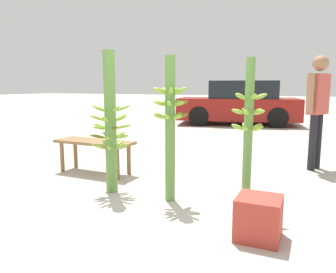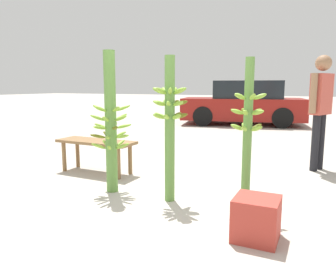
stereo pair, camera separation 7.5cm
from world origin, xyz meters
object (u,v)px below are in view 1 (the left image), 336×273
object	(u,v)px
market_bench	(95,146)
produce_crate	(259,218)
banana_stalk_left	(110,124)
parked_car	(239,104)
banana_stalk_center	(170,123)
banana_stalk_right	(248,131)
vendor_person	(318,101)

from	to	relation	value
market_bench	produce_crate	size ratio (longest dim) A/B	3.33
banana_stalk_left	produce_crate	bearing A→B (deg)	-16.54
parked_car	produce_crate	bearing A→B (deg)	-179.15
banana_stalk_center	banana_stalk_right	xyz separation A→B (m)	(0.84, 0.05, -0.04)
vendor_person	market_bench	xyz separation A→B (m)	(-2.98, -1.59, -0.65)
vendor_person	market_bench	distance (m)	3.44
vendor_person	parked_car	distance (m)	6.08
market_bench	parked_car	world-z (taller)	parked_car
banana_stalk_right	market_bench	bearing A→B (deg)	166.20
banana_stalk_center	market_bench	size ratio (longest dim) A/B	1.33
banana_stalk_left	parked_car	distance (m)	7.81
banana_stalk_left	market_bench	xyz separation A→B (m)	(-0.72, 0.63, -0.43)
market_bench	parked_car	size ratio (longest dim) A/B	0.29
produce_crate	vendor_person	bearing A→B (deg)	81.52
market_bench	banana_stalk_right	bearing A→B (deg)	-13.01
banana_stalk_left	vendor_person	distance (m)	3.17
banana_stalk_center	parked_car	xyz separation A→B (m)	(-0.91, 7.80, -0.19)
market_bench	produce_crate	bearing A→B (deg)	-23.89
banana_stalk_center	market_bench	bearing A→B (deg)	157.35
banana_stalk_left	banana_stalk_center	bearing A→B (deg)	0.35
banana_stalk_center	produce_crate	distance (m)	1.39
banana_stalk_left	vendor_person	world-z (taller)	vendor_person
parked_car	produce_crate	xyz separation A→B (m)	(1.97, -8.35, -0.51)
banana_stalk_left	banana_stalk_center	distance (m)	0.78
banana_stalk_center	parked_car	size ratio (longest dim) A/B	0.38
vendor_person	banana_stalk_right	bearing A→B (deg)	7.80
banana_stalk_left	banana_stalk_right	size ratio (longest dim) A/B	1.08
banana_stalk_right	vendor_person	bearing A→B (deg)	73.59
banana_stalk_right	produce_crate	distance (m)	0.92
banana_stalk_left	produce_crate	world-z (taller)	banana_stalk_left
banana_stalk_center	vendor_person	world-z (taller)	vendor_person
banana_stalk_left	produce_crate	distance (m)	2.04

